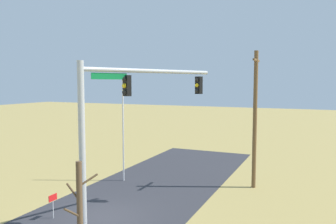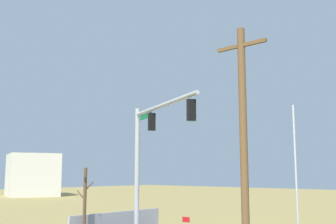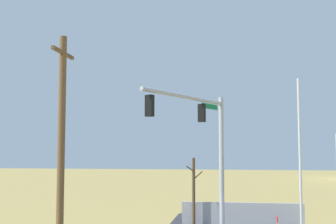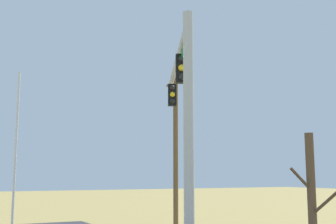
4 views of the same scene
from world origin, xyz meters
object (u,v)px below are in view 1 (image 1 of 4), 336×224
object	(u,v)px
flagpole	(123,128)
utility_pole	(255,118)
open_sign	(53,201)
bare_tree	(80,221)
signal_mast	(121,114)

from	to	relation	value
flagpole	utility_pole	size ratio (longest dim) A/B	0.84
flagpole	open_sign	xyz separation A→B (m)	(7.06, 0.22, -2.79)
bare_tree	open_sign	xyz separation A→B (m)	(-3.80, -4.73, -1.24)
bare_tree	flagpole	bearing A→B (deg)	-155.48
utility_pole	open_sign	world-z (taller)	utility_pole
open_sign	utility_pole	bearing A→B (deg)	138.01
signal_mast	utility_pole	size ratio (longest dim) A/B	0.87
bare_tree	open_sign	world-z (taller)	bare_tree
signal_mast	utility_pole	bearing A→B (deg)	152.50
signal_mast	flagpole	xyz separation A→B (m)	(-6.59, -3.95, -1.67)
signal_mast	bare_tree	size ratio (longest dim) A/B	1.84
utility_pole	signal_mast	bearing A→B (deg)	-27.50
flagpole	bare_tree	distance (m)	12.04
flagpole	utility_pole	bearing A→B (deg)	104.04
utility_pole	bare_tree	distance (m)	13.67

